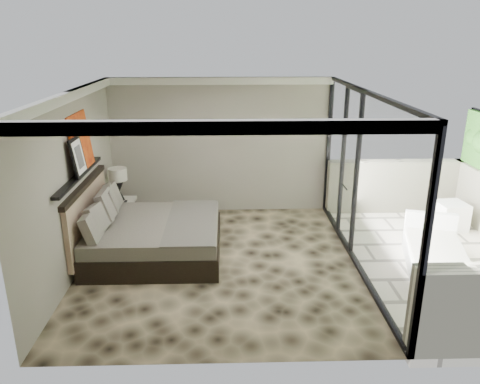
{
  "coord_description": "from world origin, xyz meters",
  "views": [
    {
      "loc": [
        0.13,
        -6.97,
        3.58
      ],
      "look_at": [
        0.35,
        0.4,
        1.1
      ],
      "focal_mm": 35.0,
      "sensor_mm": 36.0,
      "label": 1
    }
  ],
  "objects_px": {
    "ottoman": "(450,216)",
    "lounger": "(435,256)",
    "table_lamp": "(118,180)",
    "nightstand": "(121,212)",
    "bed": "(149,235)"
  },
  "relations": [
    {
      "from": "bed",
      "to": "lounger",
      "type": "bearing_deg",
      "value": -7.46
    },
    {
      "from": "ottoman",
      "to": "lounger",
      "type": "distance_m",
      "value": 1.86
    },
    {
      "from": "ottoman",
      "to": "lounger",
      "type": "height_order",
      "value": "lounger"
    },
    {
      "from": "table_lamp",
      "to": "nightstand",
      "type": "bearing_deg",
      "value": -76.82
    },
    {
      "from": "nightstand",
      "to": "table_lamp",
      "type": "relative_size",
      "value": 0.87
    },
    {
      "from": "ottoman",
      "to": "lounger",
      "type": "xyz_separation_m",
      "value": [
        -0.97,
        -1.58,
        -0.06
      ]
    },
    {
      "from": "ottoman",
      "to": "lounger",
      "type": "relative_size",
      "value": 0.28
    },
    {
      "from": "table_lamp",
      "to": "lounger",
      "type": "bearing_deg",
      "value": -19.99
    },
    {
      "from": "ottoman",
      "to": "bed",
      "type": "bearing_deg",
      "value": -170.28
    },
    {
      "from": "ottoman",
      "to": "nightstand",
      "type": "bearing_deg",
      "value": 176.77
    },
    {
      "from": "table_lamp",
      "to": "lounger",
      "type": "distance_m",
      "value": 5.85
    },
    {
      "from": "lounger",
      "to": "nightstand",
      "type": "bearing_deg",
      "value": 175.36
    },
    {
      "from": "nightstand",
      "to": "ottoman",
      "type": "height_order",
      "value": "nightstand"
    },
    {
      "from": "table_lamp",
      "to": "bed",
      "type": "bearing_deg",
      "value": -60.67
    },
    {
      "from": "table_lamp",
      "to": "lounger",
      "type": "relative_size",
      "value": 0.34
    }
  ]
}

